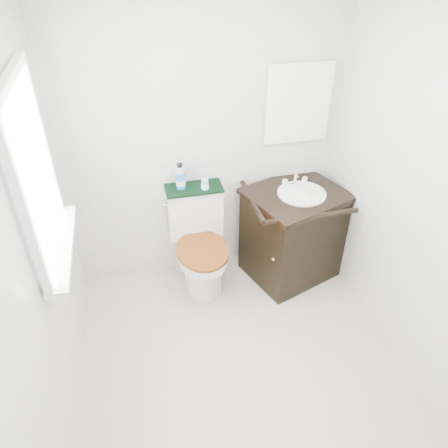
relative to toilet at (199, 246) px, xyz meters
name	(u,v)px	position (x,y,z in m)	size (l,w,h in m)	color
floor	(242,366)	(0.13, -0.96, -0.37)	(2.40, 2.40, 0.00)	#BBB397
wall_back	(206,142)	(0.13, 0.24, 0.83)	(2.40, 2.40, 0.00)	silver
wall_front	(344,436)	(0.13, -2.16, 0.83)	(2.40, 2.40, 0.00)	silver
wall_left	(39,260)	(-0.97, -0.96, 0.83)	(2.40, 2.40, 0.00)	silver
wall_right	(423,206)	(1.23, -0.96, 0.83)	(2.40, 2.40, 0.00)	silver
window	(34,175)	(-0.94, -0.71, 1.18)	(0.02, 0.70, 0.90)	white
mirror	(298,104)	(0.85, 0.21, 1.08)	(0.50, 0.02, 0.60)	silver
toilet	(199,246)	(0.00, 0.00, 0.00)	(0.46, 0.64, 0.85)	white
vanity	(293,232)	(0.80, -0.06, 0.06)	(0.91, 0.84, 0.92)	black
trash_bin	(211,275)	(0.08, -0.13, -0.23)	(0.23, 0.21, 0.28)	silver
towel	(194,188)	(0.00, 0.13, 0.49)	(0.45, 0.22, 0.02)	black
mouthwash_bottle	(180,177)	(-0.10, 0.14, 0.60)	(0.07, 0.07, 0.21)	blue
cup	(205,184)	(0.08, 0.09, 0.54)	(0.07, 0.07, 0.08)	#98D6F9
soap_bar	(292,184)	(0.81, 0.07, 0.46)	(0.07, 0.04, 0.02)	#1A7E72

